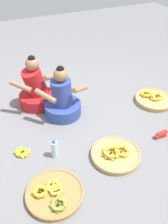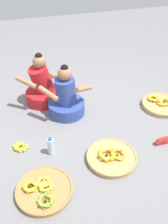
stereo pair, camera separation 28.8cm
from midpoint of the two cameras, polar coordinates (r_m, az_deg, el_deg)
name	(u,v)px [view 2 (the right image)]	position (r m, az deg, el deg)	size (l,w,h in m)	color
ground_plane	(80,124)	(3.39, 1.45, -2.80)	(10.00, 10.00, 0.00)	slate
vendor_woman_front	(66,99)	(3.44, -1.79, 3.01)	(0.75, 0.52, 0.77)	#334793
vendor_woman_behind	(42,87)	(3.71, -7.47, 5.71)	(0.74, 0.54, 0.80)	red
banana_basket_near_vendor	(44,190)	(2.63, -6.15, -17.69)	(0.59, 0.59, 0.13)	#A87F47
banana_basket_front_right	(111,157)	(2.93, 9.23, -10.42)	(0.59, 0.59, 0.14)	tan
banana_basket_back_right	(161,104)	(3.90, 19.60, 1.63)	(0.59, 0.59, 0.14)	tan
loose_bananas_front_left	(21,147)	(3.09, -11.97, -8.06)	(0.20, 0.19, 0.08)	gold
water_bottle	(51,146)	(2.92, -4.89, -8.07)	(0.08, 0.08, 0.25)	silver
packet_carton_stack	(162,141)	(3.27, 20.16, -6.42)	(0.17, 0.08, 0.09)	red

